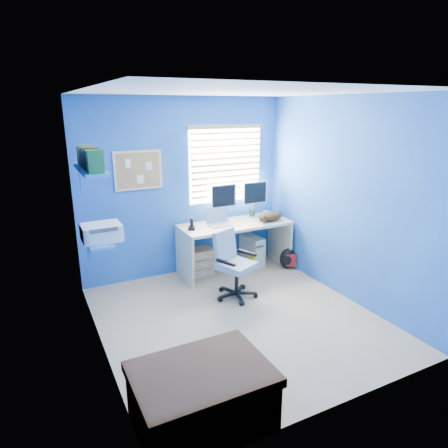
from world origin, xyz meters
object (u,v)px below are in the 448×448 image
desk (235,247)px  cat (271,217)px  tower_pc (252,250)px  laptop (220,218)px  office_chair (234,273)px

desk → cat: bearing=-15.0°
tower_pc → laptop: bearing=-175.5°
laptop → office_chair: laptop is taller
desk → laptop: bearing=179.4°
cat → office_chair: (-0.92, -0.59, -0.49)m
laptop → tower_pc: (0.60, 0.11, -0.62)m
laptop → tower_pc: size_ratio=0.73×
desk → tower_pc: (0.36, 0.11, -0.14)m
laptop → cat: bearing=-9.3°
desk → cat: size_ratio=4.30×
laptop → tower_pc: bearing=11.3°
laptop → office_chair: bearing=-101.3°
office_chair → desk: bearing=60.9°
desk → laptop: (-0.24, 0.00, 0.48)m
cat → office_chair: cat is taller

